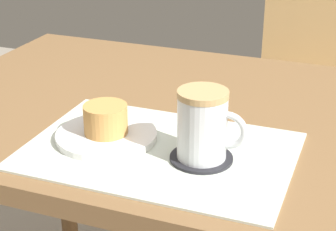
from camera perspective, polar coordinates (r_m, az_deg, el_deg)
The scene contains 7 objects.
dining_table at distance 1.14m, azimuth 2.10°, elevation -3.66°, with size 1.11×0.74×0.75m.
wooden_chair at distance 1.85m, azimuth 14.76°, elevation 1.48°, with size 0.45×0.45×0.91m.
placemat at distance 0.94m, azimuth -0.87°, elevation -3.60°, with size 0.44×0.30×0.00m, color silver.
pastry_plate at distance 0.98m, azimuth -6.27°, elevation -2.04°, with size 0.18×0.18×0.01m, color white.
pastry at distance 0.97m, azimuth -6.35°, elevation -0.36°, with size 0.08×0.08×0.05m, color tan.
coffee_coaster at distance 0.91m, azimuth 3.40°, elevation -4.32°, with size 0.10×0.10×0.01m, color #232328.
coffee_mug at distance 0.88m, azimuth 3.64°, elevation -0.94°, with size 0.11×0.08×0.11m.
Camera 1 is at (0.32, -0.96, 1.19)m, focal length 60.00 mm.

